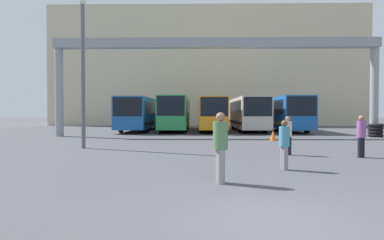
{
  "coord_description": "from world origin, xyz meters",
  "views": [
    {
      "loc": [
        -1.29,
        -5.67,
        1.84
      ],
      "look_at": [
        -1.77,
        21.62,
        1.18
      ],
      "focal_mm": 32.0,
      "sensor_mm": 36.0,
      "label": 1
    }
  ],
  "objects_px": {
    "bus_slot_1": "(176,112)",
    "pedestrian_far_center": "(220,146)",
    "bus_slot_2": "(211,112)",
    "traffic_cone": "(273,135)",
    "pedestrian_mid_left": "(284,144)",
    "tire_stack": "(376,130)",
    "bus_slot_3": "(247,112)",
    "lamp_post": "(83,66)",
    "pedestrian_near_left": "(288,135)",
    "bus_slot_0": "(140,112)",
    "bus_slot_4": "(286,112)",
    "pedestrian_near_center": "(361,135)"
  },
  "relations": [
    {
      "from": "bus_slot_4",
      "to": "pedestrian_near_center",
      "type": "xyz_separation_m",
      "value": [
        -1.68,
        -18.51,
        -0.93
      ]
    },
    {
      "from": "pedestrian_near_center",
      "to": "pedestrian_near_left",
      "type": "height_order",
      "value": "pedestrian_near_center"
    },
    {
      "from": "bus_slot_1",
      "to": "bus_slot_4",
      "type": "height_order",
      "value": "bus_slot_1"
    },
    {
      "from": "traffic_cone",
      "to": "tire_stack",
      "type": "height_order",
      "value": "tire_stack"
    },
    {
      "from": "tire_stack",
      "to": "lamp_post",
      "type": "relative_size",
      "value": 0.14
    },
    {
      "from": "bus_slot_4",
      "to": "pedestrian_far_center",
      "type": "height_order",
      "value": "bus_slot_4"
    },
    {
      "from": "bus_slot_0",
      "to": "tire_stack",
      "type": "distance_m",
      "value": 20.36
    },
    {
      "from": "tire_stack",
      "to": "bus_slot_4",
      "type": "bearing_deg",
      "value": 123.21
    },
    {
      "from": "pedestrian_near_center",
      "to": "pedestrian_far_center",
      "type": "bearing_deg",
      "value": -175.25
    },
    {
      "from": "bus_slot_3",
      "to": "bus_slot_4",
      "type": "bearing_deg",
      "value": -11.19
    },
    {
      "from": "bus_slot_2",
      "to": "bus_slot_3",
      "type": "bearing_deg",
      "value": 3.32
    },
    {
      "from": "tire_stack",
      "to": "lamp_post",
      "type": "height_order",
      "value": "lamp_post"
    },
    {
      "from": "bus_slot_3",
      "to": "pedestrian_mid_left",
      "type": "bearing_deg",
      "value": -95.24
    },
    {
      "from": "pedestrian_near_left",
      "to": "bus_slot_4",
      "type": "bearing_deg",
      "value": 121.57
    },
    {
      "from": "bus_slot_1",
      "to": "tire_stack",
      "type": "xyz_separation_m",
      "value": [
        15.15,
        -8.15,
        -1.36
      ]
    },
    {
      "from": "bus_slot_0",
      "to": "bus_slot_4",
      "type": "bearing_deg",
      "value": -3.65
    },
    {
      "from": "bus_slot_2",
      "to": "pedestrian_near_left",
      "type": "distance_m",
      "value": 18.47
    },
    {
      "from": "bus_slot_0",
      "to": "bus_slot_4",
      "type": "relative_size",
      "value": 1.17
    },
    {
      "from": "pedestrian_near_center",
      "to": "bus_slot_2",
      "type": "bearing_deg",
      "value": 70.12
    },
    {
      "from": "bus_slot_4",
      "to": "bus_slot_0",
      "type": "bearing_deg",
      "value": 176.35
    },
    {
      "from": "bus_slot_0",
      "to": "lamp_post",
      "type": "bearing_deg",
      "value": -90.41
    },
    {
      "from": "lamp_post",
      "to": "pedestrian_near_left",
      "type": "bearing_deg",
      "value": -14.81
    },
    {
      "from": "bus_slot_1",
      "to": "bus_slot_2",
      "type": "height_order",
      "value": "bus_slot_1"
    },
    {
      "from": "pedestrian_near_left",
      "to": "lamp_post",
      "type": "distance_m",
      "value": 10.44
    },
    {
      "from": "tire_stack",
      "to": "pedestrian_far_center",
      "type": "bearing_deg",
      "value": -127.13
    },
    {
      "from": "pedestrian_mid_left",
      "to": "bus_slot_2",
      "type": "bearing_deg",
      "value": -8.13
    },
    {
      "from": "bus_slot_1",
      "to": "lamp_post",
      "type": "bearing_deg",
      "value": -102.51
    },
    {
      "from": "bus_slot_2",
      "to": "pedestrian_near_center",
      "type": "distance_m",
      "value": 19.74
    },
    {
      "from": "bus_slot_4",
      "to": "pedestrian_near_center",
      "type": "relative_size",
      "value": 6.0
    },
    {
      "from": "traffic_cone",
      "to": "lamp_post",
      "type": "bearing_deg",
      "value": -156.39
    },
    {
      "from": "bus_slot_0",
      "to": "lamp_post",
      "type": "xyz_separation_m",
      "value": [
        -0.11,
        -16.14,
        2.33
      ]
    },
    {
      "from": "pedestrian_near_center",
      "to": "pedestrian_far_center",
      "type": "relative_size",
      "value": 0.93
    },
    {
      "from": "bus_slot_1",
      "to": "lamp_post",
      "type": "relative_size",
      "value": 1.6
    },
    {
      "from": "bus_slot_2",
      "to": "pedestrian_far_center",
      "type": "bearing_deg",
      "value": -91.7
    },
    {
      "from": "bus_slot_1",
      "to": "traffic_cone",
      "type": "xyz_separation_m",
      "value": [
        6.95,
        -11.58,
        -1.5
      ]
    },
    {
      "from": "pedestrian_near_left",
      "to": "lamp_post",
      "type": "height_order",
      "value": "lamp_post"
    },
    {
      "from": "pedestrian_far_center",
      "to": "lamp_post",
      "type": "distance_m",
      "value": 10.94
    },
    {
      "from": "bus_slot_2",
      "to": "bus_slot_4",
      "type": "distance_m",
      "value": 6.97
    },
    {
      "from": "lamp_post",
      "to": "tire_stack",
      "type": "bearing_deg",
      "value": 23.22
    },
    {
      "from": "bus_slot_2",
      "to": "lamp_post",
      "type": "height_order",
      "value": "lamp_post"
    },
    {
      "from": "bus_slot_3",
      "to": "lamp_post",
      "type": "height_order",
      "value": "lamp_post"
    },
    {
      "from": "bus_slot_2",
      "to": "pedestrian_mid_left",
      "type": "bearing_deg",
      "value": -86.25
    },
    {
      "from": "bus_slot_1",
      "to": "pedestrian_near_left",
      "type": "bearing_deg",
      "value": -72.23
    },
    {
      "from": "bus_slot_2",
      "to": "traffic_cone",
      "type": "relative_size",
      "value": 16.34
    },
    {
      "from": "bus_slot_2",
      "to": "pedestrian_near_left",
      "type": "relative_size",
      "value": 6.76
    },
    {
      "from": "traffic_cone",
      "to": "bus_slot_2",
      "type": "bearing_deg",
      "value": 107.31
    },
    {
      "from": "pedestrian_near_left",
      "to": "tire_stack",
      "type": "relative_size",
      "value": 1.58
    },
    {
      "from": "bus_slot_1",
      "to": "pedestrian_far_center",
      "type": "relative_size",
      "value": 6.59
    },
    {
      "from": "pedestrian_far_center",
      "to": "lamp_post",
      "type": "xyz_separation_m",
      "value": [
        -6.36,
        8.32,
        3.16
      ]
    },
    {
      "from": "pedestrian_far_center",
      "to": "bus_slot_3",
      "type": "bearing_deg",
      "value": -19.26
    }
  ]
}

